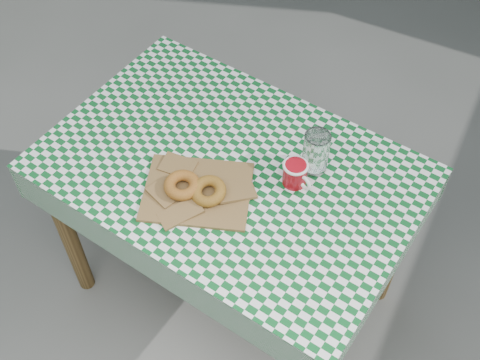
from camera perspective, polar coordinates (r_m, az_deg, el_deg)
name	(u,v)px	position (r m, az deg, el deg)	size (l,w,h in m)	color
ground	(190,320)	(2.44, -4.63, -12.84)	(60.00, 60.00, 0.00)	#5A5A54
table	(231,236)	(2.17, -0.84, -5.26)	(1.11, 0.74, 0.75)	brown
tablecloth	(230,168)	(1.87, -0.98, 1.13)	(1.13, 0.76, 0.01)	#0C501F
paper_bag	(197,191)	(1.80, -4.00, -1.02)	(0.31, 0.25, 0.02)	brown
bagel_front	(182,185)	(1.79, -5.40, -0.48)	(0.11, 0.11, 0.03)	#A57522
bagel_back	(208,191)	(1.77, -2.97, -1.04)	(0.10, 0.10, 0.03)	olive
coffee_mug	(295,173)	(1.80, 5.13, 0.61)	(0.14, 0.14, 0.08)	#9C0A14
drinking_glass	(316,152)	(1.82, 7.06, 2.57)	(0.08, 0.08, 0.14)	white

